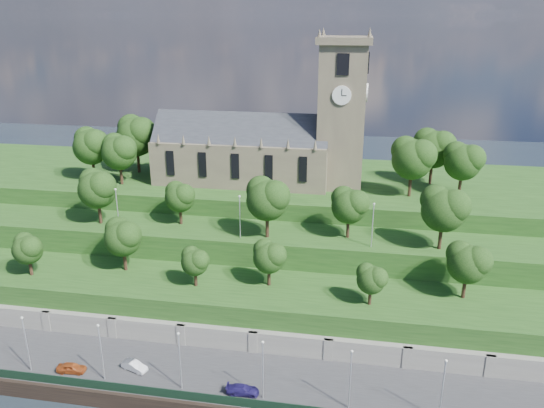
% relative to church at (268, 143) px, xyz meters
% --- Properties ---
extents(promenade, '(160.00, 12.00, 2.00)m').
position_rel_church_xyz_m(promenade, '(-0.79, -39.98, -21.52)').
color(promenade, '#2D2D30').
rests_on(promenade, ground).
extents(fence, '(160.00, 0.10, 1.20)m').
position_rel_church_xyz_m(fence, '(-0.79, -45.38, -19.92)').
color(fence, black).
rests_on(fence, promenade).
extents(retaining_wall, '(160.00, 2.10, 5.00)m').
position_rel_church_xyz_m(retaining_wall, '(-0.79, -34.01, -20.02)').
color(retaining_wall, slate).
rests_on(retaining_wall, ground).
extents(embankment_lower, '(160.00, 12.00, 8.00)m').
position_rel_church_xyz_m(embankment_lower, '(-0.79, -27.98, -18.52)').
color(embankment_lower, '#1D4115').
rests_on(embankment_lower, ground).
extents(embankment_upper, '(160.00, 10.00, 12.00)m').
position_rel_church_xyz_m(embankment_upper, '(-0.79, -16.98, -16.52)').
color(embankment_upper, '#1D4115').
rests_on(embankment_upper, ground).
extents(hilltop, '(160.00, 32.00, 15.00)m').
position_rel_church_xyz_m(hilltop, '(-0.79, 4.02, -15.02)').
color(hilltop, '#1D4115').
rests_on(hilltop, ground).
extents(church, '(38.60, 12.35, 27.60)m').
position_rel_church_xyz_m(church, '(0.00, 0.00, 0.00)').
color(church, brown).
rests_on(church, hilltop).
extents(trees_lower, '(67.73, 8.96, 8.27)m').
position_rel_church_xyz_m(trees_lower, '(1.30, -27.33, -9.56)').
color(trees_lower, black).
rests_on(trees_lower, embankment_lower).
extents(trees_upper, '(61.04, 8.61, 9.58)m').
position_rel_church_xyz_m(trees_upper, '(3.82, -18.13, -4.40)').
color(trees_upper, black).
rests_on(trees_upper, embankment_upper).
extents(trees_hilltop, '(74.19, 16.62, 11.42)m').
position_rel_church_xyz_m(trees_hilltop, '(-0.86, -1.20, -0.52)').
color(trees_hilltop, black).
rests_on(trees_hilltop, hilltop).
extents(lamp_posts_promenade, '(60.36, 0.36, 7.83)m').
position_rel_church_xyz_m(lamp_posts_promenade, '(-2.79, -43.48, -16.00)').
color(lamp_posts_promenade, '#B2B2B7').
rests_on(lamp_posts_promenade, promenade).
extents(lamp_posts_upper, '(40.36, 0.36, 6.93)m').
position_rel_church_xyz_m(lamp_posts_upper, '(-0.79, -19.98, -6.47)').
color(lamp_posts_upper, '#B2B2B7').
rests_on(lamp_posts_upper, embankment_upper).
extents(car_left, '(3.77, 1.79, 1.24)m').
position_rel_church_xyz_m(car_left, '(-17.48, -42.92, -19.90)').
color(car_left, '#964019').
rests_on(car_left, promenade).
extents(car_middle, '(3.76, 2.32, 1.17)m').
position_rel_church_xyz_m(car_middle, '(-9.84, -41.16, -19.94)').
color(car_middle, silver).
rests_on(car_middle, promenade).
extents(car_right, '(4.01, 1.83, 1.14)m').
position_rel_church_xyz_m(car_right, '(4.71, -43.22, -19.95)').
color(car_right, '#1E1650').
rests_on(car_right, promenade).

